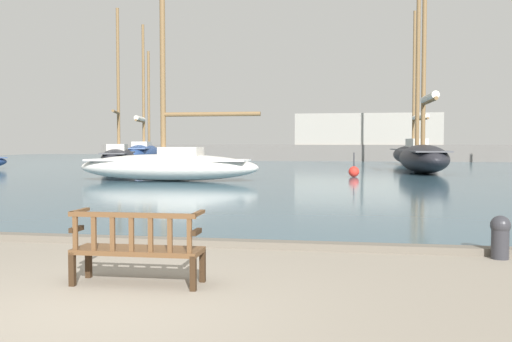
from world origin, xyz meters
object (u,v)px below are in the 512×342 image
object	(u,v)px
sailboat_nearest_port	(414,153)
mooring_bollard	(500,235)
sailboat_mid_port	(119,157)
park_bench	(137,247)
sailboat_far_starboard	(423,154)
channel_buoy	(354,171)
sailboat_outer_port	(143,151)
sailboat_mid_starboard	(169,164)

from	to	relation	value
sailboat_nearest_port	mooring_bollard	distance (m)	37.42
sailboat_mid_port	park_bench	bearing A→B (deg)	-66.29
sailboat_mid_port	sailboat_nearest_port	distance (m)	22.98
park_bench	sailboat_far_starboard	distance (m)	28.36
sailboat_mid_port	sailboat_far_starboard	size ratio (longest dim) A/B	0.81
park_bench	channel_buoy	bearing A→B (deg)	83.33
sailboat_outer_port	sailboat_far_starboard	bearing A→B (deg)	-30.72
sailboat_mid_port	channel_buoy	xyz separation A→B (m)	(14.73, -4.81, -0.56)
park_bench	mooring_bollard	distance (m)	5.42
park_bench	mooring_bollard	size ratio (longest dim) A/B	2.43
sailboat_outer_port	sailboat_mid_port	bearing A→B (deg)	-75.65
sailboat_nearest_port	channel_buoy	distance (m)	17.75
mooring_bollard	sailboat_outer_port	bearing A→B (deg)	117.95
sailboat_mid_starboard	sailboat_nearest_port	world-z (taller)	sailboat_nearest_port
sailboat_mid_port	mooring_bollard	size ratio (longest dim) A/B	15.47
sailboat_outer_port	mooring_bollard	bearing A→B (deg)	-62.05
sailboat_far_starboard	mooring_bollard	size ratio (longest dim) A/B	19.19
park_bench	sailboat_mid_port	size ratio (longest dim) A/B	0.16
park_bench	sailboat_far_starboard	xyz separation A→B (m)	(6.62, 27.57, 0.71)
sailboat_mid_port	sailboat_far_starboard	world-z (taller)	sailboat_far_starboard
sailboat_outer_port	sailboat_nearest_port	xyz separation A→B (m)	(22.80, -0.90, -0.07)
sailboat_mid_starboard	sailboat_nearest_port	xyz separation A→B (m)	(13.00, 21.60, 0.24)
sailboat_mid_port	channel_buoy	size ratio (longest dim) A/B	8.27
sailboat_far_starboard	sailboat_outer_port	distance (m)	25.67
sailboat_nearest_port	channel_buoy	size ratio (longest dim) A/B	9.78
sailboat_mid_port	sailboat_mid_starboard	bearing A→B (deg)	-55.42
mooring_bollard	sailboat_nearest_port	bearing A→B (deg)	86.15
mooring_bollard	channel_buoy	size ratio (longest dim) A/B	0.53
sailboat_nearest_port	sailboat_mid_starboard	bearing A→B (deg)	-121.05
park_bench	sailboat_nearest_port	xyz separation A→B (m)	(7.35, 39.78, 0.60)
sailboat_far_starboard	sailboat_mid_starboard	distance (m)	15.46
mooring_bollard	channel_buoy	bearing A→B (deg)	96.16
sailboat_mid_port	sailboat_outer_port	bearing A→B (deg)	104.35
park_bench	sailboat_mid_starboard	size ratio (longest dim) A/B	0.17
sailboat_outer_port	mooring_bollard	world-z (taller)	sailboat_outer_port
sailboat_mid_starboard	channel_buoy	world-z (taller)	sailboat_mid_starboard
sailboat_far_starboard	sailboat_nearest_port	size ratio (longest dim) A/B	1.05
sailboat_outer_port	park_bench	bearing A→B (deg)	-69.21
sailboat_nearest_port	channel_buoy	bearing A→B (deg)	-105.36
mooring_bollard	channel_buoy	world-z (taller)	channel_buoy
sailboat_mid_port	mooring_bollard	world-z (taller)	sailboat_mid_port
sailboat_mid_port	channel_buoy	world-z (taller)	sailboat_mid_port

